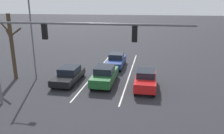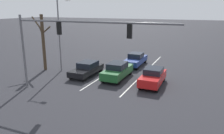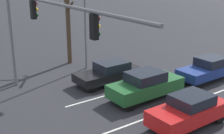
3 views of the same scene
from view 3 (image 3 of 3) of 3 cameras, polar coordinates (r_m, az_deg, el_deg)
The scene contains 10 objects.
ground_plane at distance 22.54m, azimuth 17.58°, elevation -2.04°, with size 240.00×240.00×0.00m, color #28282D.
lane_stripe_left_divider at distance 19.92m, azimuth 17.99°, elevation -4.73°, with size 0.12×16.27×0.01m, color silver.
lane_stripe_center_divider at distance 22.06m, azimuth 10.48°, elevation -1.89°, with size 0.12×16.27×0.01m, color silver.
car_black_rightlane_front at distance 20.57m, azimuth -0.49°, elevation -0.97°, with size 1.85×4.52×1.40m.
car_red_leftlane_front at distance 15.53m, azimuth 13.84°, elevation -7.72°, with size 1.73×4.15×1.58m.
car_darkgreen_midlane_front at distance 18.21m, azimuth 6.18°, elevation -3.28°, with size 1.80×4.59×1.64m.
car_navy_midlane_second at distance 22.12m, azimuth 17.33°, elevation -0.25°, with size 1.75×4.75×1.55m.
traffic_signal_gantry at distance 16.28m, azimuth -13.60°, elevation 7.99°, with size 13.09×0.37×6.29m.
street_lamp_right_shoulder at distance 22.61m, azimuth -4.79°, elevation 10.60°, with size 1.59×0.24×7.89m.
bare_tree_near at distance 24.44m, azimuth -8.03°, elevation 8.21°, with size 2.67×0.93×6.18m.
Camera 3 is at (-12.36, 17.32, 7.43)m, focal length 50.00 mm.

